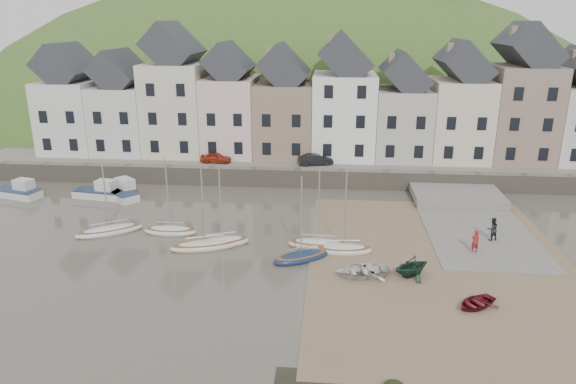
# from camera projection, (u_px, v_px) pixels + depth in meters

# --- Properties ---
(ground) EXTENTS (160.00, 160.00, 0.00)m
(ground) POSITION_uv_depth(u_px,v_px,m) (281.00, 259.00, 36.72)
(ground) COLOR #4B453B
(ground) RESTS_ON ground
(quay_land) EXTENTS (90.00, 30.00, 1.50)m
(quay_land) POSITION_uv_depth(u_px,v_px,m) (305.00, 145.00, 66.77)
(quay_land) COLOR #3A5823
(quay_land) RESTS_ON ground
(quay_street) EXTENTS (70.00, 7.00, 0.10)m
(quay_street) POSITION_uv_depth(u_px,v_px,m) (300.00, 162.00, 55.64)
(quay_street) COLOR slate
(quay_street) RESTS_ON quay_land
(seawall) EXTENTS (70.00, 1.20, 1.80)m
(seawall) POSITION_uv_depth(u_px,v_px,m) (297.00, 178.00, 52.53)
(seawall) COLOR slate
(seawall) RESTS_ON ground
(beach) EXTENTS (18.00, 26.00, 0.06)m
(beach) POSITION_uv_depth(u_px,v_px,m) (441.00, 265.00, 35.82)
(beach) COLOR #776248
(beach) RESTS_ON ground
(slipway) EXTENTS (8.00, 18.00, 0.12)m
(slipway) POSITION_uv_depth(u_px,v_px,m) (472.00, 223.00, 43.05)
(slipway) COLOR slate
(slipway) RESTS_ON ground
(hillside) EXTENTS (134.40, 84.00, 84.00)m
(hillside) POSITION_uv_depth(u_px,v_px,m) (286.00, 208.00, 99.53)
(hillside) COLOR #3A5823
(hillside) RESTS_ON ground
(townhouse_terrace) EXTENTS (61.05, 8.00, 13.93)m
(townhouse_terrace) POSITION_uv_depth(u_px,v_px,m) (318.00, 103.00, 57.00)
(townhouse_terrace) COLOR silver
(townhouse_terrace) RESTS_ON quay_land
(sailboat_0) EXTENTS (5.20, 4.03, 6.32)m
(sailboat_0) POSITION_uv_depth(u_px,v_px,m) (109.00, 230.00, 41.06)
(sailboat_0) COLOR silver
(sailboat_0) RESTS_ON ground
(sailboat_1) EXTENTS (4.17, 1.50, 6.32)m
(sailboat_1) POSITION_uv_depth(u_px,v_px,m) (170.00, 230.00, 41.04)
(sailboat_1) COLOR silver
(sailboat_1) RESTS_ON ground
(sailboat_2) EXTENTS (5.32, 3.04, 6.32)m
(sailboat_2) POSITION_uv_depth(u_px,v_px,m) (205.00, 245.00, 38.36)
(sailboat_2) COLOR beige
(sailboat_2) RESTS_ON ground
(sailboat_3) EXTENTS (4.36, 2.83, 6.32)m
(sailboat_3) POSITION_uv_depth(u_px,v_px,m) (222.00, 242.00, 38.94)
(sailboat_3) COLOR silver
(sailboat_3) RESTS_ON ground
(sailboat_4) EXTENTS (4.58, 1.75, 6.32)m
(sailboat_4) POSITION_uv_depth(u_px,v_px,m) (318.00, 244.00, 38.58)
(sailboat_4) COLOR silver
(sailboat_4) RESTS_ON ground
(sailboat_5) EXTENTS (4.39, 3.40, 6.32)m
(sailboat_5) POSITION_uv_depth(u_px,v_px,m) (301.00, 257.00, 36.50)
(sailboat_5) COLOR #162745
(sailboat_5) RESTS_ON ground
(sailboat_6) EXTENTS (4.14, 1.77, 6.32)m
(sailboat_6) POSITION_uv_depth(u_px,v_px,m) (344.00, 249.00, 37.70)
(sailboat_6) COLOR silver
(sailboat_6) RESTS_ON ground
(motorboat_0) EXTENTS (4.88, 2.43, 1.70)m
(motorboat_0) POSITION_uv_depth(u_px,v_px,m) (100.00, 192.00, 49.28)
(motorboat_0) COLOR silver
(motorboat_0) RESTS_ON ground
(motorboat_1) EXTENTS (5.04, 2.93, 1.70)m
(motorboat_1) POSITION_uv_depth(u_px,v_px,m) (18.00, 191.00, 49.48)
(motorboat_1) COLOR silver
(motorboat_1) RESTS_ON ground
(motorboat_2) EXTENTS (5.23, 4.82, 1.70)m
(motorboat_2) POSITION_uv_depth(u_px,v_px,m) (119.00, 191.00, 49.53)
(motorboat_2) COLOR silver
(motorboat_2) RESTS_ON ground
(rowboat_white) EXTENTS (4.00, 3.25, 0.73)m
(rowboat_white) POSITION_uv_depth(u_px,v_px,m) (362.00, 271.00, 34.12)
(rowboat_white) COLOR silver
(rowboat_white) RESTS_ON beach
(rowboat_green) EXTENTS (3.52, 3.42, 1.41)m
(rowboat_green) POSITION_uv_depth(u_px,v_px,m) (412.00, 266.00, 34.02)
(rowboat_green) COLOR #173426
(rowboat_green) RESTS_ON beach
(rowboat_red) EXTENTS (3.26, 3.09, 0.55)m
(rowboat_red) POSITION_uv_depth(u_px,v_px,m) (476.00, 303.00, 30.44)
(rowboat_red) COLOR maroon
(rowboat_red) RESTS_ON beach
(person_red) EXTENTS (0.71, 0.58, 1.68)m
(person_red) POSITION_uv_depth(u_px,v_px,m) (475.00, 241.00, 37.36)
(person_red) COLOR maroon
(person_red) RESTS_ON slipway
(person_dark) EXTENTS (1.04, 0.92, 1.79)m
(person_dark) POSITION_uv_depth(u_px,v_px,m) (492.00, 229.00, 39.36)
(person_dark) COLOR #242228
(person_dark) RESTS_ON slipway
(car_left) EXTENTS (3.28, 1.45, 1.10)m
(car_left) POSITION_uv_depth(u_px,v_px,m) (216.00, 158.00, 55.22)
(car_left) COLOR #A02E17
(car_left) RESTS_ON quay_street
(car_right) EXTENTS (3.77, 2.09, 1.18)m
(car_right) POSITION_uv_depth(u_px,v_px,m) (316.00, 159.00, 54.35)
(car_right) COLOR black
(car_right) RESTS_ON quay_street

